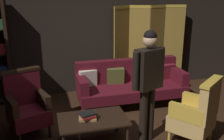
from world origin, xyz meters
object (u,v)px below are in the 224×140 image
object	(u,v)px
armchair_gilt_accent	(197,114)
book_tan_leather	(88,118)
folding_screen	(148,46)
armchair_wing_left	(27,105)
coffee_table	(93,121)
standing_figure	(148,77)
book_red_leather	(88,116)
book_black_cloth	(88,114)
velvet_couch	(130,82)

from	to	relation	value
armchair_gilt_accent	book_tan_leather	distance (m)	1.59
folding_screen	armchair_wing_left	world-z (taller)	folding_screen
coffee_table	standing_figure	bearing A→B (deg)	-7.88
book_tan_leather	folding_screen	bearing A→B (deg)	49.30
standing_figure	book_red_leather	xyz separation A→B (m)	(-0.88, 0.11, -0.55)
book_tan_leather	book_black_cloth	size ratio (longest dim) A/B	1.19
folding_screen	book_red_leather	xyz separation A→B (m)	(-1.77, -2.06, -0.51)
folding_screen	book_red_leather	distance (m)	2.76
coffee_table	standing_figure	distance (m)	1.04
armchair_gilt_accent	book_red_leather	distance (m)	1.59
velvet_couch	coffee_table	bearing A→B (deg)	-128.72
coffee_table	book_tan_leather	xyz separation A→B (m)	(-0.07, -0.00, 0.06)
coffee_table	armchair_wing_left	world-z (taller)	armchair_wing_left
folding_screen	velvet_couch	xyz separation A→B (m)	(-0.70, -0.81, -0.53)
velvet_couch	armchair_wing_left	world-z (taller)	armchair_wing_left
armchair_gilt_accent	book_black_cloth	distance (m)	1.59
standing_figure	book_red_leather	distance (m)	1.04
book_red_leather	coffee_table	bearing A→B (deg)	0.77
armchair_gilt_accent	armchair_wing_left	xyz separation A→B (m)	(-2.40, 0.94, 0.00)
velvet_couch	book_tan_leather	size ratio (longest dim) A/B	8.40
standing_figure	book_red_leather	world-z (taller)	standing_figure
folding_screen	book_tan_leather	world-z (taller)	folding_screen
velvet_couch	book_black_cloth	size ratio (longest dim) A/B	10.01
armchair_gilt_accent	coffee_table	bearing A→B (deg)	165.51
coffee_table	book_red_leather	bearing A→B (deg)	-179.23
velvet_couch	coffee_table	size ratio (longest dim) A/B	2.12
velvet_couch	standing_figure	size ratio (longest dim) A/B	1.25
velvet_couch	book_tan_leather	bearing A→B (deg)	-130.71
standing_figure	book_black_cloth	xyz separation A→B (m)	(-0.88, 0.11, -0.52)
velvet_couch	standing_figure	xyz separation A→B (m)	(-0.20, -1.36, 0.57)
coffee_table	standing_figure	size ratio (longest dim) A/B	0.59
velvet_couch	standing_figure	world-z (taller)	standing_figure
folding_screen	armchair_wing_left	xyz separation A→B (m)	(-2.63, -1.49, -0.50)
armchair_wing_left	book_red_leather	bearing A→B (deg)	-33.22
armchair_wing_left	standing_figure	world-z (taller)	standing_figure
folding_screen	coffee_table	bearing A→B (deg)	-129.51
velvet_couch	armchair_gilt_accent	bearing A→B (deg)	-74.01
armchair_gilt_accent	book_black_cloth	bearing A→B (deg)	166.21
standing_figure	book_tan_leather	size ratio (longest dim) A/B	6.74
book_red_leather	book_tan_leather	bearing A→B (deg)	0.00
velvet_couch	coffee_table	xyz separation A→B (m)	(-1.00, -1.25, -0.08)
folding_screen	book_black_cloth	xyz separation A→B (m)	(-1.77, -2.06, -0.48)
book_red_leather	armchair_gilt_accent	bearing A→B (deg)	-13.79
book_red_leather	armchair_wing_left	bearing A→B (deg)	146.78
coffee_table	armchair_wing_left	bearing A→B (deg)	148.96
book_tan_leather	armchair_wing_left	bearing A→B (deg)	146.78
coffee_table	book_red_leather	world-z (taller)	book_red_leather
folding_screen	armchair_wing_left	bearing A→B (deg)	-150.45
armchair_gilt_accent	book_red_leather	bearing A→B (deg)	166.21
book_red_leather	folding_screen	bearing A→B (deg)	49.30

